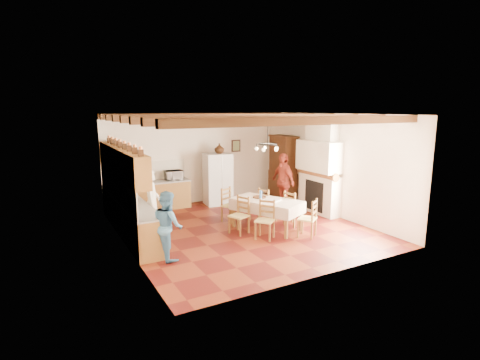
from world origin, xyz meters
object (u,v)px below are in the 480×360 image
chair_end_near (307,218)px  refrigerator (218,179)px  chair_right_near (294,208)px  person_man (152,203)px  chair_right_far (268,204)px  hutch (283,168)px  microwave (174,175)px  chair_end_far (231,205)px  dining_table (267,203)px  person_woman_red (283,182)px  chair_left_far (239,215)px  chair_left_near (265,220)px  person_woman_blue (168,225)px

chair_end_near → refrigerator: bearing=-117.7°
chair_right_near → person_man: bearing=62.6°
chair_right_far → chair_end_near: (0.14, -1.59, 0.00)m
hutch → microwave: bearing=172.0°
refrigerator → chair_end_far: 2.06m
refrigerator → microwave: (-1.39, 0.30, 0.20)m
hutch → dining_table: (-2.21, -2.42, -0.41)m
person_man → person_woman_red: 4.31m
chair_left_far → chair_end_far: same height
dining_table → chair_end_near: size_ratio=2.11×
chair_right_far → hutch: bearing=-58.6°
dining_table → chair_left_near: size_ratio=2.11×
chair_end_near → person_woman_blue: (-3.45, 0.33, 0.25)m
chair_right_far → chair_end_far: same height
chair_right_near → chair_end_far: bearing=38.0°
hutch → chair_right_near: size_ratio=2.33×
chair_left_near → chair_right_far: bearing=105.1°
chair_left_far → microwave: size_ratio=1.77×
hutch → chair_end_near: bearing=-110.1°
hutch → chair_left_near: hutch is taller
dining_table → chair_end_near: chair_end_near is taller
chair_left_near → chair_end_far: size_ratio=1.00×
chair_left_near → person_man: bearing=-163.0°
chair_end_near → person_man: bearing=-65.3°
dining_table → person_woman_blue: size_ratio=1.38×
refrigerator → chair_right_near: bearing=-69.4°
person_woman_red → chair_end_near: bearing=-22.6°
chair_end_far → person_woman_red: bearing=-13.8°
refrigerator → chair_left_near: size_ratio=1.76×
refrigerator → chair_right_far: bearing=-74.5°
person_woman_red → chair_right_far: bearing=-54.5°
chair_right_near → chair_end_near: 0.95m
hutch → chair_right_far: (-1.80, -1.83, -0.64)m
chair_right_near → microwave: bearing=21.2°
person_woman_blue → chair_end_far: bearing=-59.4°
dining_table → chair_right_far: (0.41, 0.59, -0.23)m
person_man → microwave: bearing=-8.4°
chair_left_near → person_man: (-2.33, 1.55, 0.37)m
person_woman_red → refrigerator: bearing=-138.2°
hutch → person_woman_red: bearing=-118.9°
person_man → person_woman_red: person_woman_red is taller
chair_right_far → person_woman_blue: (-3.31, -1.25, 0.25)m
chair_right_near → chair_end_far: 1.76m
chair_left_far → chair_end_near: same height
dining_table → chair_right_near: chair_right_near is taller
chair_left_near → person_man: 2.82m
chair_right_far → person_woman_red: (1.09, 0.80, 0.41)m
dining_table → person_woman_red: person_woman_red is taller
refrigerator → chair_right_far: size_ratio=1.76×
person_man → person_woman_blue: bearing=-161.7°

